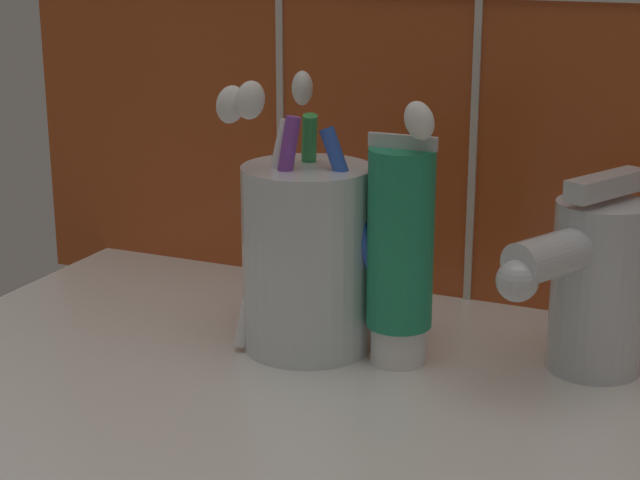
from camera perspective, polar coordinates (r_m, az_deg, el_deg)
sink_counter at (r=60.63cm, az=1.78°, el=-8.97°), size 57.18×35.99×2.00cm
toothbrush_cup at (r=64.38cm, az=-0.71°, el=-0.71°), size 13.29×9.22×16.78cm
toothpaste_tube at (r=62.05cm, az=4.30°, el=-0.68°), size 4.08×3.89×13.72cm
sink_faucet at (r=62.78cm, az=14.30°, el=-2.08°), size 7.09×10.77×11.66cm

